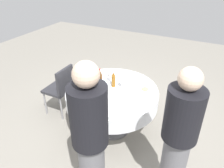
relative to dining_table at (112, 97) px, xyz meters
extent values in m
plane|color=gray|center=(0.00, 0.00, -0.59)|extent=(10.00, 10.00, 0.00)
cylinder|color=white|center=(0.00, 0.00, 0.13)|extent=(1.31, 1.31, 0.04)
cylinder|color=white|center=(0.00, 0.00, 0.00)|extent=(1.34, 1.34, 0.22)
cylinder|color=slate|center=(0.00, 0.00, -0.35)|extent=(0.14, 0.14, 0.48)
cylinder|color=slate|center=(0.00, 0.00, -0.58)|extent=(0.56, 0.56, 0.03)
cylinder|color=#8C5619|center=(-0.06, -0.01, 0.24)|extent=(0.06, 0.06, 0.17)
cone|color=#8C5619|center=(-0.06, -0.01, 0.35)|extent=(0.05, 0.05, 0.06)
cylinder|color=silver|center=(-0.06, -0.01, 0.38)|extent=(0.03, 0.03, 0.01)
cylinder|color=#593314|center=(0.00, -0.20, 0.24)|extent=(0.07, 0.07, 0.18)
cone|color=#593314|center=(0.00, -0.20, 0.37)|extent=(0.06, 0.06, 0.08)
cylinder|color=red|center=(0.00, -0.20, 0.41)|extent=(0.03, 0.03, 0.01)
cylinder|color=#8C5619|center=(0.10, -0.35, 0.24)|extent=(0.06, 0.06, 0.19)
cone|color=#8C5619|center=(0.10, -0.35, 0.38)|extent=(0.06, 0.06, 0.08)
cylinder|color=gold|center=(0.10, -0.35, 0.42)|extent=(0.03, 0.03, 0.01)
cylinder|color=#2D6B38|center=(0.18, -0.26, 0.26)|extent=(0.06, 0.06, 0.22)
cone|color=#2D6B38|center=(0.18, -0.26, 0.40)|extent=(0.06, 0.06, 0.05)
cylinder|color=black|center=(0.18, -0.26, 0.43)|extent=(0.03, 0.03, 0.01)
cylinder|color=silver|center=(0.18, 0.00, 0.25)|extent=(0.06, 0.06, 0.20)
cone|color=silver|center=(0.18, 0.00, 0.39)|extent=(0.06, 0.06, 0.08)
cylinder|color=silver|center=(0.18, 0.00, 0.43)|extent=(0.03, 0.03, 0.01)
cylinder|color=#2D6B38|center=(0.51, 0.11, 0.26)|extent=(0.06, 0.06, 0.23)
cone|color=#2D6B38|center=(0.51, 0.11, 0.41)|extent=(0.05, 0.05, 0.06)
cylinder|color=silver|center=(0.51, 0.11, 0.45)|extent=(0.03, 0.03, 0.01)
cylinder|color=white|center=(-0.10, 0.11, 0.15)|extent=(0.06, 0.06, 0.00)
cylinder|color=white|center=(-0.10, 0.11, 0.19)|extent=(0.01, 0.01, 0.07)
cylinder|color=white|center=(-0.10, 0.11, 0.26)|extent=(0.07, 0.07, 0.07)
cylinder|color=white|center=(-0.16, -0.12, 0.15)|extent=(0.06, 0.06, 0.00)
cylinder|color=white|center=(-0.16, -0.12, 0.19)|extent=(0.01, 0.01, 0.08)
cylinder|color=white|center=(-0.16, -0.12, 0.27)|extent=(0.06, 0.06, 0.07)
cylinder|color=white|center=(0.17, -0.46, 0.15)|extent=(0.06, 0.06, 0.00)
cylinder|color=white|center=(0.17, -0.46, 0.19)|extent=(0.01, 0.01, 0.07)
cylinder|color=white|center=(0.17, -0.46, 0.26)|extent=(0.07, 0.07, 0.07)
cylinder|color=maroon|center=(0.17, -0.46, 0.24)|extent=(0.06, 0.06, 0.03)
cylinder|color=white|center=(-0.16, 0.44, 0.16)|extent=(0.23, 0.23, 0.02)
ellipsoid|color=tan|center=(-0.16, 0.44, 0.18)|extent=(0.11, 0.09, 0.02)
cylinder|color=white|center=(-0.17, -0.46, 0.16)|extent=(0.25, 0.25, 0.02)
cylinder|color=white|center=(-0.42, -0.08, 0.16)|extent=(0.22, 0.22, 0.02)
cylinder|color=white|center=(0.42, -0.20, 0.16)|extent=(0.21, 0.21, 0.02)
ellipsoid|color=tan|center=(0.42, -0.20, 0.18)|extent=(0.09, 0.08, 0.02)
cube|color=silver|center=(0.29, 0.32, 0.15)|extent=(0.18, 0.07, 0.00)
cube|color=white|center=(-0.42, 0.21, 0.16)|extent=(0.19, 0.19, 0.02)
cylinder|color=black|center=(1.15, 0.36, 0.59)|extent=(0.34, 0.34, 0.59)
sphere|color=beige|center=(1.15, 0.36, 1.00)|extent=(0.22, 0.22, 0.22)
cylinder|color=slate|center=(0.71, 1.08, -0.15)|extent=(0.26, 0.26, 0.88)
cylinder|color=black|center=(0.71, 1.08, 0.55)|extent=(0.34, 0.34, 0.53)
sphere|color=beige|center=(0.71, 1.08, 0.92)|extent=(0.21, 0.21, 0.21)
cube|color=#2D2D33|center=(0.01, -1.02, -0.14)|extent=(0.40, 0.40, 0.04)
cube|color=#2D2D33|center=(0.01, -0.84, 0.07)|extent=(0.40, 0.04, 0.42)
cylinder|color=gray|center=(-0.16, -1.19, -0.38)|extent=(0.03, 0.03, 0.43)
cylinder|color=gray|center=(0.18, -1.18, -0.38)|extent=(0.03, 0.03, 0.43)
cylinder|color=gray|center=(-0.16, -0.85, -0.38)|extent=(0.03, 0.03, 0.43)
cylinder|color=gray|center=(0.18, -0.84, -0.38)|extent=(0.03, 0.03, 0.43)
camera|label=1|loc=(2.39, 1.22, 1.78)|focal=35.06mm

